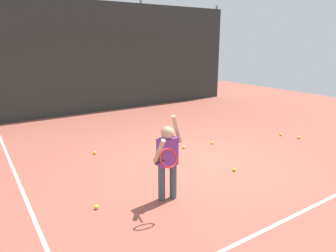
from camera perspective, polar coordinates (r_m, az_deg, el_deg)
ground_plane at (r=6.49m, az=5.96°, el=-6.55°), size 20.00×20.00×0.00m
court_line_baseline at (r=5.08m, az=23.71°, el=-14.46°), size 9.00×0.05×0.00m
court_line_sideline at (r=6.15m, az=-26.11°, el=-9.42°), size 0.05×9.00×0.00m
back_fence_windscreen at (r=11.07m, az=-13.28°, el=12.24°), size 11.30×0.08×3.76m
fence_post_1 at (r=10.63m, az=-22.90°, el=11.75°), size 0.09×0.09×3.91m
fence_post_2 at (r=11.88m, az=-4.89°, el=13.14°), size 0.09×0.09×3.91m
fence_post_3 at (r=14.01m, az=8.76°, el=13.37°), size 0.09×0.09×3.91m
tennis_player at (r=4.69m, az=-0.10°, el=-5.75°), size 0.70×0.60×1.35m
tennis_ball_0 at (r=6.11m, az=12.26°, el=-7.96°), size 0.07×0.07×0.07m
tennis_ball_1 at (r=7.03m, az=-13.53°, el=-4.87°), size 0.07×0.07×0.07m
tennis_ball_2 at (r=8.60m, az=23.28°, el=-1.98°), size 0.07×0.07×0.07m
tennis_ball_3 at (r=7.58m, az=8.29°, el=-3.10°), size 0.07×0.07×0.07m
tennis_ball_4 at (r=6.86m, az=-1.17°, el=-4.93°), size 0.07×0.07×0.07m
tennis_ball_5 at (r=7.19m, az=2.97°, el=-3.97°), size 0.07×0.07×0.07m
tennis_ball_6 at (r=8.69m, az=20.32°, el=-1.51°), size 0.07×0.07×0.07m
tennis_ball_7 at (r=4.85m, az=-13.21°, el=-14.51°), size 0.07×0.07×0.07m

